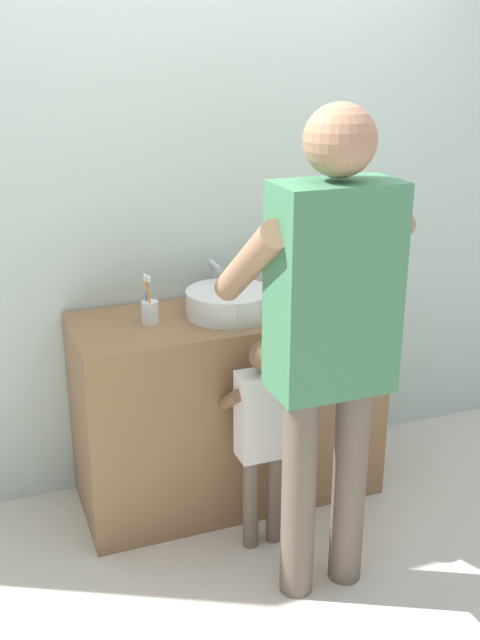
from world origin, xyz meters
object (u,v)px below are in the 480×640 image
object	(u,v)px
soap_bottle	(311,289)
adult_parent	(329,320)
child_toddler	(262,426)
toothbrush_cup	(150,311)

from	to	relation	value
soap_bottle	adult_parent	size ratio (longest dim) A/B	0.09
soap_bottle	adult_parent	world-z (taller)	adult_parent
soap_bottle	adult_parent	distance (m)	0.76
child_toddler	adult_parent	size ratio (longest dim) A/B	0.50
toothbrush_cup	child_toddler	bearing A→B (deg)	-49.77
child_toddler	adult_parent	world-z (taller)	adult_parent
toothbrush_cup	soap_bottle	size ratio (longest dim) A/B	1.25
soap_bottle	adult_parent	xyz separation A→B (m)	(-0.28, -0.70, 0.13)
toothbrush_cup	soap_bottle	world-z (taller)	toothbrush_cup
soap_bottle	adult_parent	bearing A→B (deg)	-111.56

